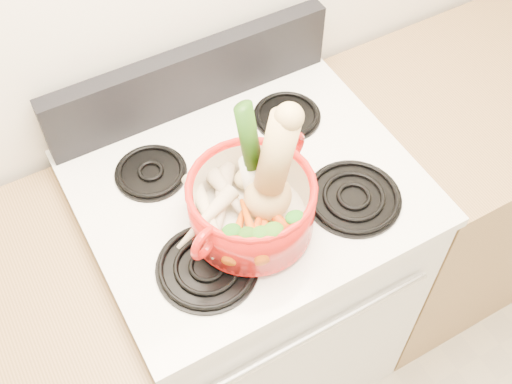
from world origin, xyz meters
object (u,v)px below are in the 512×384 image
stove_body (250,284)px  dutch_oven (251,206)px  squash (268,171)px  leek (252,159)px

stove_body → dutch_oven: dutch_oven is taller
stove_body → squash: size_ratio=3.33×
dutch_oven → leek: (0.02, 0.04, 0.10)m
dutch_oven → stove_body: bearing=40.0°
dutch_oven → squash: squash is taller
stove_body → leek: leek is taller
squash → dutch_oven: bearing=160.2°
dutch_oven → leek: 0.11m
dutch_oven → leek: bearing=34.5°
stove_body → dutch_oven: size_ratio=3.35×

